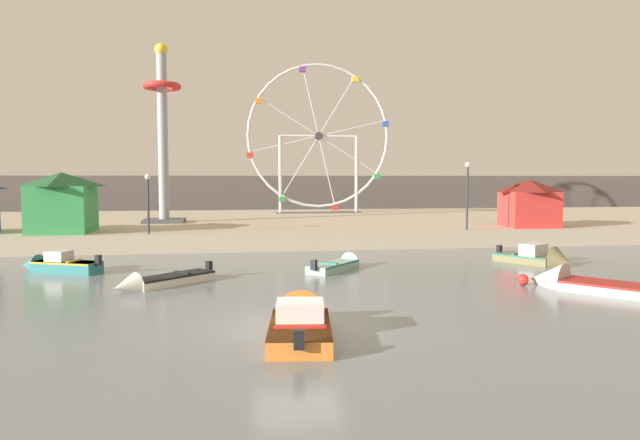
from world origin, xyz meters
name	(u,v)px	position (x,y,z in m)	size (l,w,h in m)	color
ground_plane	(298,324)	(0.00, 0.00, 0.00)	(240.00, 240.00, 0.00)	slate
quay_promenade	(255,225)	(0.00, 28.89, 0.51)	(110.00, 25.01, 1.02)	#B7A88E
distant_town_skyline	(248,195)	(0.00, 49.44, 2.20)	(140.00, 3.00, 4.40)	#564C47
motorboat_white_red_stripe	(157,281)	(-4.65, 6.56, 0.20)	(3.85, 3.69, 0.99)	silver
motorboat_teal_painted	(56,265)	(-9.49, 10.75, 0.32)	(3.92, 2.47, 1.21)	teal
motorboat_olive_wood	(540,259)	(12.85, 9.73, 0.27)	(3.16, 3.88, 1.49)	olive
motorboat_seafoam	(341,264)	(3.10, 9.87, 0.20)	(3.28, 3.66, 0.98)	#93BCAD
motorboat_pale_grey	(592,285)	(11.23, 3.25, 0.20)	(5.04, 5.68, 1.50)	silver
motorboat_orange_hull	(300,320)	(-0.01, -0.69, 0.28)	(2.07, 4.79, 1.47)	orange
ferris_wheel_white_frame	(319,138)	(5.91, 35.31, 7.65)	(12.71, 1.20, 13.19)	silver
drop_tower_steel_tower	(163,133)	(-6.49, 25.98, 7.28)	(2.80, 2.80, 12.41)	#999EA3
carnival_booth_red_striped	(529,202)	(17.03, 18.67, 2.59)	(3.58, 3.45, 3.02)	red
carnival_booth_green_kiosk	(62,201)	(-11.39, 18.99, 2.81)	(3.53, 3.92, 3.45)	#33934C
promenade_lamp_near	(467,186)	(12.18, 17.07, 3.67)	(0.32, 0.32, 4.08)	#2D2D33
promenade_lamp_far	(148,194)	(-6.40, 17.34, 3.26)	(0.32, 0.32, 3.35)	#2D2D33
mooring_buoy_orange	(523,280)	(9.28, 4.68, 0.22)	(0.44, 0.44, 0.44)	red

